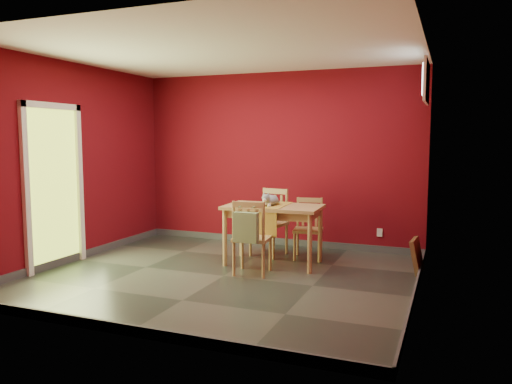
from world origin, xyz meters
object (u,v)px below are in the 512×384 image
at_px(dining_table, 273,213).
at_px(cat, 270,198).
at_px(chair_far_right, 309,228).
at_px(chair_near, 251,237).
at_px(picture_frame, 417,256).
at_px(tote_bag, 246,227).
at_px(chair_far_left, 270,221).

height_order(dining_table, cat, cat).
xyz_separation_m(chair_far_right, chair_near, (-0.42, -1.09, 0.04)).
bearing_deg(chair_far_right, picture_frame, -10.51).
distance_m(chair_near, tote_bag, 0.27).
xyz_separation_m(dining_table, cat, (-0.03, -0.03, 0.20)).
height_order(chair_far_left, chair_far_right, chair_far_left).
height_order(chair_far_right, tote_bag, tote_bag).
bearing_deg(dining_table, chair_far_left, 114.00).
bearing_deg(chair_near, chair_far_right, 68.66).
relative_size(cat, picture_frame, 0.91).
height_order(dining_table, chair_far_left, chair_far_left).
bearing_deg(picture_frame, tote_bag, -151.28).
height_order(chair_far_left, picture_frame, chair_far_left).
bearing_deg(dining_table, cat, -130.48).
height_order(chair_far_left, chair_near, chair_far_left).
relative_size(tote_bag, picture_frame, 0.97).
bearing_deg(chair_far_right, cat, -124.44).
relative_size(chair_far_right, cat, 2.10).
bearing_deg(chair_far_left, dining_table, -66.00).
bearing_deg(dining_table, chair_far_right, 55.98).
bearing_deg(picture_frame, chair_far_left, 172.30).
distance_m(chair_far_right, chair_near, 1.17).
xyz_separation_m(dining_table, chair_far_left, (-0.23, 0.51, -0.21)).
bearing_deg(chair_near, tote_bag, -85.52).
bearing_deg(chair_far_right, dining_table, -124.02).
bearing_deg(tote_bag, chair_far_right, 72.69).
bearing_deg(cat, dining_table, 47.59).
relative_size(chair_far_left, tote_bag, 2.22).
bearing_deg(tote_bag, chair_far_left, 97.26).
bearing_deg(chair_near, picture_frame, 23.13).
bearing_deg(chair_far_right, chair_far_left, 179.66).
relative_size(dining_table, chair_near, 1.40).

